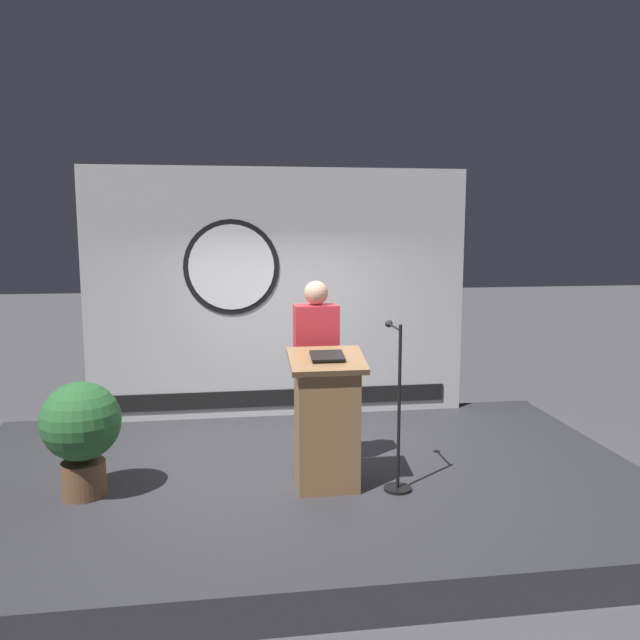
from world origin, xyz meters
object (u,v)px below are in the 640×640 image
potted_plant (81,428)px  speaker_person (316,374)px  podium (327,422)px  microphone_stand (397,431)px

potted_plant → speaker_person: bearing=10.1°
podium → microphone_stand: microphone_stand is taller
podium → speaker_person: (-0.02, 0.48, 0.32)m
potted_plant → podium: bearing=-3.3°
microphone_stand → potted_plant: bearing=175.4°
speaker_person → microphone_stand: speaker_person is taller
speaker_person → potted_plant: size_ratio=1.80×
microphone_stand → podium: bearing=170.9°
podium → potted_plant: (-2.05, 0.12, 0.00)m
podium → microphone_stand: (0.60, -0.10, -0.08)m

